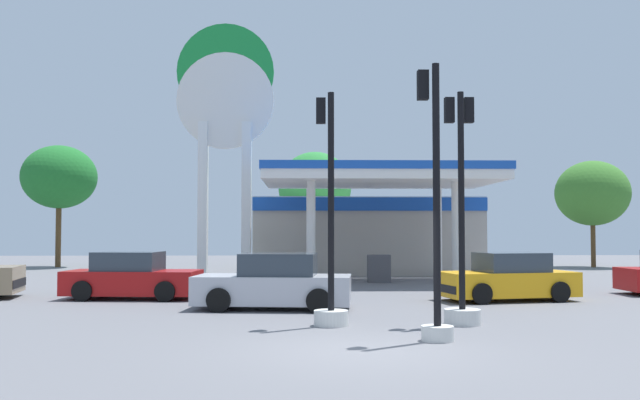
{
  "coord_description": "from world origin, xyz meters",
  "views": [
    {
      "loc": [
        -1.01,
        -12.24,
        2.09
      ],
      "look_at": [
        -0.38,
        12.14,
        3.15
      ],
      "focal_mm": 39.03,
      "sensor_mm": 36.0,
      "label": 1
    }
  ],
  "objects_px": {
    "car_0": "(274,284)",
    "traffic_signal_0": "(435,240)",
    "traffic_signal_2": "(461,251)",
    "tree_0": "(59,177)",
    "station_pole_sign": "(225,117)",
    "traffic_signal_1": "(330,261)",
    "tree_1": "(315,187)",
    "car_4": "(132,277)",
    "tree_2": "(592,193)",
    "car_3": "(508,279)"
  },
  "relations": [
    {
      "from": "car_3",
      "to": "tree_2",
      "type": "relative_size",
      "value": 0.7
    },
    {
      "from": "car_3",
      "to": "traffic_signal_0",
      "type": "xyz_separation_m",
      "value": [
        -3.58,
        -7.36,
        1.25
      ]
    },
    {
      "from": "station_pole_sign",
      "to": "tree_1",
      "type": "bearing_deg",
      "value": 64.05
    },
    {
      "from": "car_3",
      "to": "tree_0",
      "type": "xyz_separation_m",
      "value": [
        -19.85,
        19.06,
        4.43
      ]
    },
    {
      "from": "traffic_signal_2",
      "to": "tree_2",
      "type": "relative_size",
      "value": 0.87
    },
    {
      "from": "car_3",
      "to": "tree_1",
      "type": "xyz_separation_m",
      "value": [
        -5.39,
        18.05,
        3.82
      ]
    },
    {
      "from": "car_0",
      "to": "traffic_signal_0",
      "type": "xyz_separation_m",
      "value": [
        3.27,
        -5.35,
        1.23
      ]
    },
    {
      "from": "station_pole_sign",
      "to": "car_4",
      "type": "xyz_separation_m",
      "value": [
        -1.81,
        -8.87,
        -6.37
      ]
    },
    {
      "from": "car_3",
      "to": "traffic_signal_2",
      "type": "relative_size",
      "value": 0.81
    },
    {
      "from": "traffic_signal_0",
      "to": "car_4",
      "type": "bearing_deg",
      "value": 133.2
    },
    {
      "from": "station_pole_sign",
      "to": "car_0",
      "type": "relative_size",
      "value": 2.61
    },
    {
      "from": "traffic_signal_2",
      "to": "tree_2",
      "type": "distance_m",
      "value": 26.66
    },
    {
      "from": "tree_2",
      "to": "traffic_signal_0",
      "type": "bearing_deg",
      "value": -118.49
    },
    {
      "from": "car_4",
      "to": "traffic_signal_1",
      "type": "xyz_separation_m",
      "value": [
        5.78,
        -6.07,
        0.77
      ]
    },
    {
      "from": "car_0",
      "to": "traffic_signal_0",
      "type": "distance_m",
      "value": 6.39
    },
    {
      "from": "car_0",
      "to": "traffic_signal_1",
      "type": "height_order",
      "value": "traffic_signal_1"
    },
    {
      "from": "car_3",
      "to": "tree_0",
      "type": "relative_size",
      "value": 0.61
    },
    {
      "from": "car_3",
      "to": "tree_2",
      "type": "bearing_deg",
      "value": 60.5
    },
    {
      "from": "car_0",
      "to": "traffic_signal_2",
      "type": "distance_m",
      "value": 5.39
    },
    {
      "from": "station_pole_sign",
      "to": "car_4",
      "type": "relative_size",
      "value": 2.7
    },
    {
      "from": "car_4",
      "to": "car_0",
      "type": "bearing_deg",
      "value": -32.68
    },
    {
      "from": "tree_1",
      "to": "tree_2",
      "type": "xyz_separation_m",
      "value": [
        15.64,
        0.06,
        -0.31
      ]
    },
    {
      "from": "traffic_signal_1",
      "to": "tree_0",
      "type": "height_order",
      "value": "tree_0"
    },
    {
      "from": "car_4",
      "to": "tree_0",
      "type": "height_order",
      "value": "tree_0"
    },
    {
      "from": "car_0",
      "to": "station_pole_sign",
      "type": "bearing_deg",
      "value": 102.58
    },
    {
      "from": "car_4",
      "to": "traffic_signal_1",
      "type": "bearing_deg",
      "value": -46.4
    },
    {
      "from": "traffic_signal_1",
      "to": "tree_1",
      "type": "bearing_deg",
      "value": 89.76
    },
    {
      "from": "car_3",
      "to": "tree_0",
      "type": "distance_m",
      "value": 27.87
    },
    {
      "from": "station_pole_sign",
      "to": "traffic_signal_2",
      "type": "distance_m",
      "value": 17.22
    },
    {
      "from": "car_3",
      "to": "traffic_signal_1",
      "type": "height_order",
      "value": "traffic_signal_1"
    },
    {
      "from": "tree_2",
      "to": "traffic_signal_1",
      "type": "bearing_deg",
      "value": -123.98
    },
    {
      "from": "tree_0",
      "to": "station_pole_sign",
      "type": "bearing_deg",
      "value": -42.02
    },
    {
      "from": "car_4",
      "to": "tree_2",
      "type": "distance_m",
      "value": 27.82
    },
    {
      "from": "tree_1",
      "to": "tree_2",
      "type": "bearing_deg",
      "value": 0.22
    },
    {
      "from": "traffic_signal_0",
      "to": "tree_2",
      "type": "xyz_separation_m",
      "value": [
        13.83,
        25.48,
        2.26
      ]
    },
    {
      "from": "traffic_signal_0",
      "to": "tree_0",
      "type": "height_order",
      "value": "tree_0"
    },
    {
      "from": "tree_0",
      "to": "car_3",
      "type": "bearing_deg",
      "value": -43.84
    },
    {
      "from": "traffic_signal_1",
      "to": "tree_2",
      "type": "height_order",
      "value": "tree_2"
    },
    {
      "from": "traffic_signal_1",
      "to": "car_0",
      "type": "bearing_deg",
      "value": 112.76
    },
    {
      "from": "car_3",
      "to": "car_0",
      "type": "bearing_deg",
      "value": -163.63
    },
    {
      "from": "car_4",
      "to": "tree_1",
      "type": "relative_size",
      "value": 0.64
    },
    {
      "from": "station_pole_sign",
      "to": "traffic_signal_2",
      "type": "bearing_deg",
      "value": -65.04
    },
    {
      "from": "station_pole_sign",
      "to": "traffic_signal_1",
      "type": "height_order",
      "value": "station_pole_sign"
    },
    {
      "from": "car_4",
      "to": "tree_0",
      "type": "bearing_deg",
      "value": 115.2
    },
    {
      "from": "tree_1",
      "to": "traffic_signal_1",
      "type": "bearing_deg",
      "value": -90.24
    },
    {
      "from": "car_4",
      "to": "traffic_signal_0",
      "type": "distance_m",
      "value": 11.31
    },
    {
      "from": "traffic_signal_1",
      "to": "tree_0",
      "type": "xyz_separation_m",
      "value": [
        -14.36,
        24.3,
        3.66
      ]
    },
    {
      "from": "traffic_signal_0",
      "to": "traffic_signal_2",
      "type": "distance_m",
      "value": 2.47
    },
    {
      "from": "traffic_signal_1",
      "to": "traffic_signal_2",
      "type": "xyz_separation_m",
      "value": [
        2.93,
        0.11,
        0.21
      ]
    },
    {
      "from": "traffic_signal_2",
      "to": "tree_0",
      "type": "distance_m",
      "value": 29.94
    }
  ]
}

